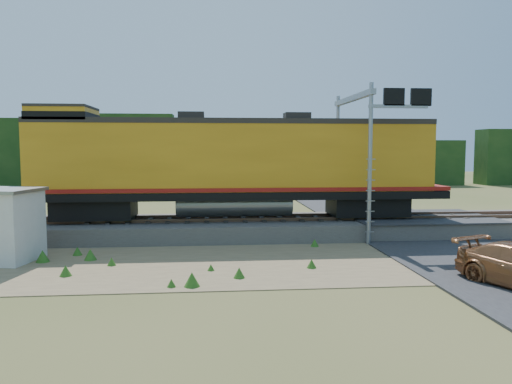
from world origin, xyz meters
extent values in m
plane|color=#475123|center=(0.00, 0.00, 0.00)|extent=(140.00, 140.00, 0.00)
cube|color=slate|center=(0.00, 6.00, 0.40)|extent=(70.00, 5.00, 0.80)
cube|color=brown|center=(0.00, 5.28, 0.88)|extent=(70.00, 0.10, 0.16)
cube|color=brown|center=(0.00, 6.72, 0.88)|extent=(70.00, 0.10, 0.16)
cube|color=#8C7754|center=(-2.00, 0.50, 0.01)|extent=(26.00, 8.00, 0.03)
cube|color=#38383A|center=(7.00, 6.00, 0.83)|extent=(7.00, 5.20, 0.06)
cube|color=#38383A|center=(7.00, 22.00, 0.04)|extent=(7.00, 24.00, 0.08)
cube|color=#153413|center=(0.00, 38.00, 3.25)|extent=(36.00, 3.00, 6.50)
cube|color=black|center=(-8.85, 6.00, 1.42)|extent=(3.65, 2.33, 0.91)
cube|color=black|center=(4.32, 6.00, 1.42)|extent=(3.65, 2.33, 0.91)
cube|color=black|center=(-2.26, 6.00, 2.05)|extent=(20.27, 3.04, 0.36)
cylinder|color=gray|center=(-2.26, 6.00, 1.57)|extent=(5.57, 1.22, 1.22)
cube|color=orange|center=(-2.26, 6.00, 3.81)|extent=(18.75, 2.94, 3.14)
cube|color=maroon|center=(-2.26, 6.00, 2.36)|extent=(20.27, 3.09, 0.18)
cube|color=#28231E|center=(-2.26, 6.00, 5.50)|extent=(18.75, 2.99, 0.24)
cube|color=orange|center=(-10.17, 6.00, 5.73)|extent=(2.63, 2.94, 0.71)
cube|color=#28231E|center=(-10.17, 6.00, 6.13)|extent=(2.63, 2.99, 0.12)
cube|color=black|center=(-10.17, 6.00, 5.68)|extent=(2.69, 2.99, 0.35)
cube|color=maroon|center=(-11.69, 6.00, 3.45)|extent=(0.10, 2.03, 1.22)
cube|color=#28231E|center=(-4.29, 6.00, 5.73)|extent=(1.22, 1.01, 0.46)
cube|color=#28231E|center=(0.78, 6.00, 5.73)|extent=(1.22, 1.01, 0.46)
cube|color=silver|center=(-11.09, 1.19, 1.32)|extent=(2.51, 2.51, 2.64)
cube|color=gray|center=(-11.09, 1.19, 2.70)|extent=(2.76, 2.76, 0.13)
cylinder|color=gray|center=(3.53, 3.20, 3.54)|extent=(0.18, 0.18, 7.08)
cylinder|color=gray|center=(3.53, 8.80, 3.54)|extent=(0.18, 0.18, 7.08)
cube|color=gray|center=(3.53, 6.00, 6.67)|extent=(0.25, 6.20, 0.25)
cube|color=gray|center=(4.74, 3.20, 6.07)|extent=(2.63, 0.15, 0.15)
cube|color=black|center=(4.54, 3.20, 6.47)|extent=(0.91, 0.15, 0.76)
cube|color=black|center=(5.75, 3.20, 6.47)|extent=(0.91, 0.15, 0.76)
camera|label=1|loc=(-3.40, -18.01, 4.25)|focal=35.00mm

